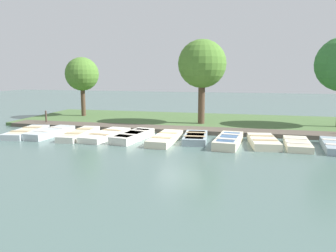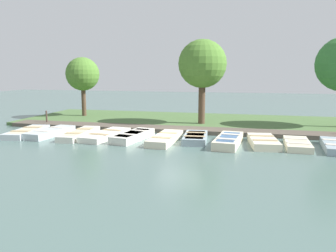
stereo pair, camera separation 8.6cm
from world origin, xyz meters
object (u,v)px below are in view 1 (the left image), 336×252
park_tree_left (202,64)px  park_tree_far_left (82,74)px  rowboat_2 (79,134)px  mooring_post_near (46,118)px  rowboat_7 (228,140)px  rowboat_8 (263,141)px  rowboat_10 (335,146)px  rowboat_0 (26,132)px  rowboat_4 (133,136)px  rowboat_5 (165,138)px  rowboat_3 (106,135)px  rowboat_9 (297,144)px  rowboat_6 (195,138)px  rowboat_1 (50,132)px

park_tree_left → park_tree_far_left: bearing=-100.4°
rowboat_2 → mooring_post_near: bearing=-129.8°
rowboat_7 → mooring_post_near: bearing=-98.9°
rowboat_8 → rowboat_10: bearing=81.0°
rowboat_0 → rowboat_8: (-0.36, 12.95, 0.02)m
rowboat_2 → mooring_post_near: 4.97m
rowboat_4 → rowboat_8: size_ratio=1.09×
rowboat_4 → rowboat_8: (-0.24, 6.62, -0.02)m
park_tree_left → rowboat_2: bearing=-50.6°
park_tree_far_left → rowboat_8: bearing=63.4°
rowboat_5 → rowboat_7: (-0.01, 3.18, 0.04)m
rowboat_3 → park_tree_far_left: park_tree_far_left is taller
rowboat_7 → rowboat_9: 3.22m
rowboat_0 → rowboat_4: size_ratio=1.08×
rowboat_4 → park_tree_left: bearing=159.7°
rowboat_10 → park_tree_far_left: size_ratio=0.65×
rowboat_8 → park_tree_left: size_ratio=0.54×
rowboat_6 → park_tree_left: size_ratio=0.50×
rowboat_7 → park_tree_left: bearing=-152.9°
rowboat_0 → rowboat_5: size_ratio=1.01×
rowboat_0 → rowboat_10: size_ratio=1.17×
park_tree_left → rowboat_5: bearing=-12.6°
rowboat_3 → rowboat_10: (0.04, 11.40, 0.01)m
rowboat_8 → mooring_post_near: (-2.76, -13.73, 0.33)m
rowboat_4 → rowboat_7: 4.96m
rowboat_5 → rowboat_6: rowboat_6 is taller
rowboat_6 → rowboat_3: bearing=-91.5°
rowboat_8 → park_tree_far_left: bearing=-123.1°
rowboat_3 → mooring_post_near: (-2.85, -5.49, 0.35)m
rowboat_0 → rowboat_7: 11.29m
rowboat_1 → rowboat_7: bearing=95.1°
rowboat_6 → rowboat_2: bearing=-91.3°
park_tree_far_left → rowboat_5: bearing=49.9°
rowboat_7 → rowboat_5: bearing=-84.2°
rowboat_1 → park_tree_far_left: park_tree_far_left is taller
rowboat_6 → park_tree_left: 6.00m
rowboat_4 → rowboat_7: rowboat_7 is taller
rowboat_10 → rowboat_7: bearing=-82.2°
rowboat_7 → rowboat_10: size_ratio=1.08×
rowboat_10 → mooring_post_near: (-2.90, -16.89, 0.34)m
rowboat_2 → rowboat_0: bearing=-90.3°
rowboat_9 → rowboat_7: bearing=-83.8°
rowboat_9 → rowboat_6: bearing=-91.1°
rowboat_1 → mooring_post_near: 3.76m
rowboat_3 → park_tree_left: 7.69m
rowboat_5 → rowboat_8: bearing=96.5°
rowboat_5 → rowboat_9: bearing=94.7°
rowboat_2 → rowboat_4: 3.13m
rowboat_3 → rowboat_2: bearing=-78.3°
rowboat_2 → rowboat_5: rowboat_5 is taller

